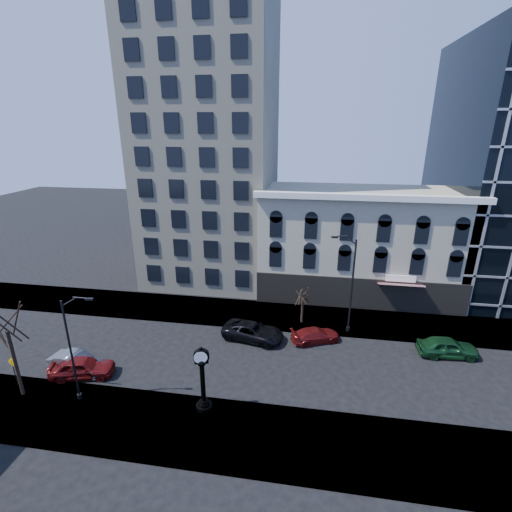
% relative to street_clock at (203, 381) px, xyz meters
% --- Properties ---
extents(ground, '(160.00, 160.00, 0.00)m').
position_rel_street_clock_xyz_m(ground, '(0.08, 6.12, -2.38)').
color(ground, black).
rests_on(ground, ground).
extents(sidewalk_far, '(160.00, 6.00, 0.12)m').
position_rel_street_clock_xyz_m(sidewalk_far, '(0.08, 14.12, -2.32)').
color(sidewalk_far, gray).
rests_on(sidewalk_far, ground).
extents(sidewalk_near, '(160.00, 6.00, 0.12)m').
position_rel_street_clock_xyz_m(sidewalk_near, '(0.08, -1.88, -2.32)').
color(sidewalk_near, gray).
rests_on(sidewalk_near, ground).
extents(cream_tower, '(15.90, 15.40, 42.50)m').
position_rel_street_clock_xyz_m(cream_tower, '(-6.04, 25.00, 16.94)').
color(cream_tower, beige).
rests_on(cream_tower, ground).
extents(victorian_row, '(22.60, 11.19, 12.50)m').
position_rel_street_clock_xyz_m(victorian_row, '(12.08, 22.01, 3.61)').
color(victorian_row, '#AAA68C').
rests_on(victorian_row, ground).
extents(street_clock, '(1.13, 1.13, 5.00)m').
position_rel_street_clock_xyz_m(street_clock, '(0.00, 0.00, 0.00)').
color(street_clock, black).
rests_on(street_clock, sidewalk_near).
extents(street_lamp_near, '(2.15, 0.53, 8.33)m').
position_rel_street_clock_xyz_m(street_lamp_near, '(-8.61, -0.38, 4.02)').
color(street_lamp_near, black).
rests_on(street_lamp_near, sidewalk_near).
extents(street_lamp_far, '(2.52, 0.41, 9.72)m').
position_rel_street_clock_xyz_m(street_lamp_far, '(10.01, 12.09, 5.08)').
color(street_lamp_far, black).
rests_on(street_lamp_far, sidewalk_far).
extents(bare_tree_near, '(4.97, 4.97, 8.54)m').
position_rel_street_clock_xyz_m(bare_tree_near, '(-13.64, -0.69, 4.19)').
color(bare_tree_near, '#2E2017').
rests_on(bare_tree_near, sidewalk_near).
extents(bare_tree_far, '(2.48, 2.48, 4.25)m').
position_rel_street_clock_xyz_m(bare_tree_far, '(6.25, 13.13, 0.94)').
color(bare_tree_far, '#2E2017').
rests_on(bare_tree_far, sidewalk_far).
extents(warning_sign, '(0.79, 0.19, 2.44)m').
position_rel_street_clock_xyz_m(warning_sign, '(-14.78, 0.12, -0.58)').
color(warning_sign, black).
rests_on(warning_sign, sidewalk_near).
extents(car_near_a, '(5.21, 3.12, 1.66)m').
position_rel_street_clock_xyz_m(car_near_a, '(-10.54, 2.01, -1.55)').
color(car_near_a, maroon).
rests_on(car_near_a, ground).
extents(car_near_b, '(4.90, 2.33, 1.55)m').
position_rel_street_clock_xyz_m(car_near_b, '(-11.34, 2.54, -1.61)').
color(car_near_b, '#595B60').
rests_on(car_near_b, ground).
extents(car_far_a, '(6.09, 3.67, 1.58)m').
position_rel_street_clock_xyz_m(car_far_a, '(1.90, 9.43, -1.59)').
color(car_far_a, black).
rests_on(car_far_a, ground).
extents(car_far_b, '(4.88, 3.45, 1.31)m').
position_rel_street_clock_xyz_m(car_far_b, '(7.64, 9.95, -1.73)').
color(car_far_b, maroon).
rests_on(car_far_b, ground).
extents(car_far_c, '(5.09, 2.33, 1.69)m').
position_rel_street_clock_xyz_m(car_far_c, '(18.86, 9.51, -1.54)').
color(car_far_c, '#143F1E').
rests_on(car_far_c, ground).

